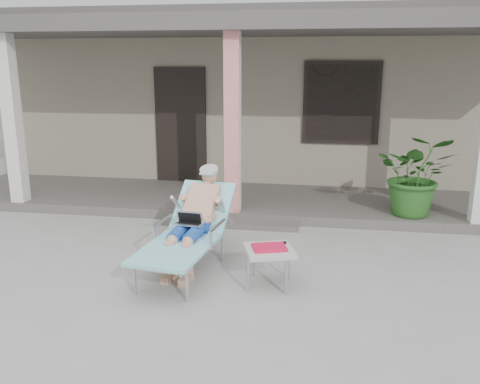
# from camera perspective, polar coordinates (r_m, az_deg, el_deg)

# --- Properties ---
(ground) EXTENTS (60.00, 60.00, 0.00)m
(ground) POSITION_cam_1_polar(r_m,az_deg,el_deg) (5.79, -4.58, -9.51)
(ground) COLOR #9E9E99
(ground) RESTS_ON ground
(house) EXTENTS (10.40, 5.40, 3.30)m
(house) POSITION_cam_1_polar(r_m,az_deg,el_deg) (11.72, 2.97, 11.09)
(house) COLOR gray
(house) RESTS_ON ground
(porch_deck) EXTENTS (10.00, 2.00, 0.15)m
(porch_deck) POSITION_cam_1_polar(r_m,az_deg,el_deg) (8.54, 0.20, -0.98)
(porch_deck) COLOR #605B56
(porch_deck) RESTS_ON ground
(porch_overhang) EXTENTS (10.00, 2.30, 2.85)m
(porch_overhang) POSITION_cam_1_polar(r_m,az_deg,el_deg) (8.19, 0.15, 17.54)
(porch_overhang) COLOR silver
(porch_overhang) RESTS_ON porch_deck
(porch_step) EXTENTS (2.00, 0.30, 0.07)m
(porch_step) POSITION_cam_1_polar(r_m,az_deg,el_deg) (7.46, -1.20, -3.57)
(porch_step) COLOR #605B56
(porch_step) RESTS_ON ground
(lounger) EXTENTS (0.89, 1.86, 1.18)m
(lounger) POSITION_cam_1_polar(r_m,az_deg,el_deg) (5.85, -5.55, -1.72)
(lounger) COLOR #B7B7BC
(lounger) RESTS_ON ground
(side_table) EXTENTS (0.62, 0.62, 0.45)m
(side_table) POSITION_cam_1_polar(r_m,az_deg,el_deg) (5.44, 3.31, -6.77)
(side_table) COLOR beige
(side_table) RESTS_ON ground
(potted_palm) EXTENTS (1.24, 1.12, 1.20)m
(potted_palm) POSITION_cam_1_polar(r_m,az_deg,el_deg) (7.79, 19.21, 1.82)
(potted_palm) COLOR #26591E
(potted_palm) RESTS_ON porch_deck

